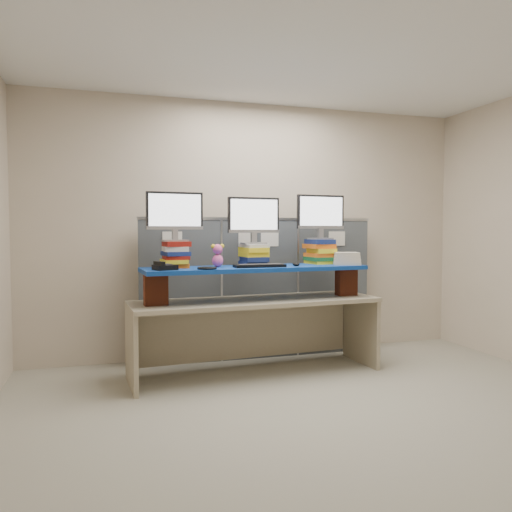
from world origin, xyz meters
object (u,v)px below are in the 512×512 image
object	(u,v)px
desk	(256,314)
blue_board	(256,268)
monitor_center	(254,218)
monitor_left	(175,213)
desk_phone	(164,267)
monitor_right	(321,214)
keyboard	(260,266)

from	to	relation	value
desk	blue_board	distance (m)	0.45
desk	monitor_center	world-z (taller)	monitor_center
monitor_left	desk_phone	xyz separation A→B (m)	(-0.13, -0.25, -0.47)
desk	monitor_right	xyz separation A→B (m)	(0.75, 0.17, 0.98)
monitor_left	monitor_right	world-z (taller)	monitor_right
monitor_left	keyboard	world-z (taller)	monitor_left
blue_board	monitor_center	bearing A→B (deg)	80.05
desk	blue_board	world-z (taller)	blue_board
desk	monitor_center	distance (m)	0.94
desk	monitor_left	distance (m)	1.23
blue_board	keyboard	bearing A→B (deg)	-92.80
desk_phone	keyboard	bearing A→B (deg)	-13.85
monitor_left	desk	bearing A→B (deg)	-8.89
monitor_right	desk_phone	bearing A→B (deg)	-171.71
monitor_center	keyboard	bearing A→B (deg)	-96.56
blue_board	keyboard	xyz separation A→B (m)	(0.00, -0.11, 0.03)
monitor_left	monitor_right	size ratio (longest dim) A/B	1.00
monitor_center	monitor_right	xyz separation A→B (m)	(0.73, 0.05, 0.04)
monitor_right	keyboard	bearing A→B (deg)	-163.42
monitor_center	monitor_right	size ratio (longest dim) A/B	1.00
monitor_left	keyboard	xyz separation A→B (m)	(0.77, -0.18, -0.49)
desk	keyboard	xyz separation A→B (m)	(0.00, -0.11, 0.48)
monitor_right	desk_phone	world-z (taller)	monitor_right
monitor_right	monitor_center	bearing A→B (deg)	-180.00
blue_board	monitor_center	world-z (taller)	monitor_center
desk	monitor_right	size ratio (longest dim) A/B	4.63
monitor_left	desk_phone	world-z (taller)	monitor_left
monitor_right	keyboard	xyz separation A→B (m)	(-0.75, -0.28, -0.50)
blue_board	monitor_center	distance (m)	0.50
desk	blue_board	bearing A→B (deg)	86.22
blue_board	monitor_left	bearing A→B (deg)	171.11
monitor_left	monitor_center	size ratio (longest dim) A/B	1.00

